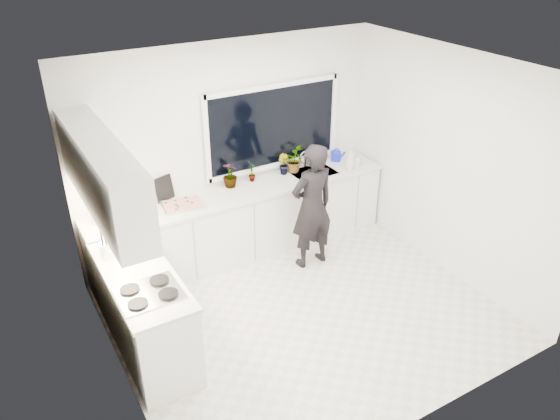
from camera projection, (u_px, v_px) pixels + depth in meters
floor at (304, 313)px, 6.13m from camera, size 4.00×3.50×0.02m
wall_back at (230, 150)px, 6.81m from camera, size 4.00×0.02×2.70m
wall_left at (106, 265)px, 4.58m from camera, size 0.02×3.50×2.70m
wall_right at (451, 166)px, 6.37m from camera, size 0.02×3.50×2.70m
ceiling at (311, 72)px, 4.82m from camera, size 4.00×3.50×0.02m
window at (273, 127)px, 6.95m from camera, size 1.80×0.02×1.00m
base_cabinets_back at (244, 223)px, 7.01m from camera, size 3.92×0.58×0.88m
base_cabinets_left at (145, 313)px, 5.43m from camera, size 0.58×1.60×0.88m
countertop_back at (243, 192)px, 6.78m from camera, size 3.94×0.62×0.04m
countertop_left at (139, 275)px, 5.21m from camera, size 0.62×1.60×0.04m
upper_cabinets at (102, 175)px, 4.97m from camera, size 0.34×2.10×0.70m
sink at (313, 175)px, 7.27m from camera, size 0.58×0.42×0.14m
faucet at (305, 159)px, 7.34m from camera, size 0.03×0.03×0.22m
stovetop at (149, 292)px, 4.92m from camera, size 0.56×0.48×0.03m
person at (312, 207)px, 6.62m from camera, size 0.60×0.41×1.62m
pizza_tray at (183, 205)px, 6.39m from camera, size 0.52×0.41×0.03m
pizza at (183, 204)px, 6.38m from camera, size 0.47×0.37×0.01m
watering_can at (336, 156)px, 7.55m from camera, size 0.18×0.18×0.13m
paper_towel_roll at (98, 211)px, 6.02m from camera, size 0.14×0.14×0.26m
knife_block at (129, 204)px, 6.21m from camera, size 0.15×0.12×0.22m
utensil_crock at (106, 250)px, 5.42m from camera, size 0.15×0.15×0.16m
picture_frame_large at (116, 200)px, 6.23m from camera, size 0.22×0.05×0.28m
picture_frame_small at (164, 188)px, 6.48m from camera, size 0.24×0.11×0.30m
herb_plants at (273, 165)px, 7.06m from camera, size 1.22×0.37×0.32m
soap_bottles at (352, 158)px, 7.30m from camera, size 0.26×0.14×0.30m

